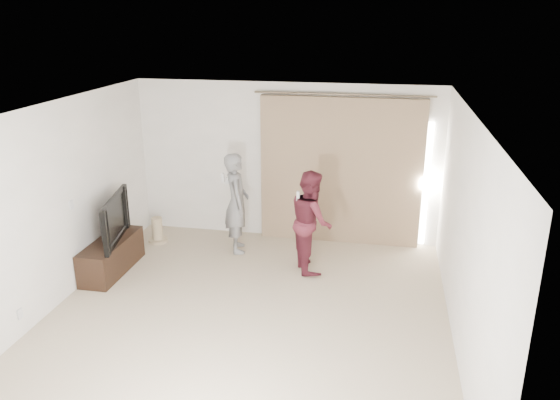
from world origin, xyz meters
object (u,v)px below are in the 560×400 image
(person_man, at_px, (237,203))
(person_woman, at_px, (311,221))
(tv_console, at_px, (112,256))
(tv, at_px, (108,219))

(person_man, bearing_deg, person_woman, -19.30)
(tv_console, bearing_deg, person_man, 34.19)
(tv_console, relative_size, person_woman, 0.84)
(tv_console, xyz_separation_m, person_woman, (2.86, 0.66, 0.51))
(tv_console, bearing_deg, tv, 0.00)
(tv_console, relative_size, person_man, 0.79)
(person_man, relative_size, person_woman, 1.06)
(tv, bearing_deg, person_woman, -88.85)
(tv, relative_size, person_woman, 0.78)
(tv_console, xyz_separation_m, tv, (0.00, 0.00, 0.58))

